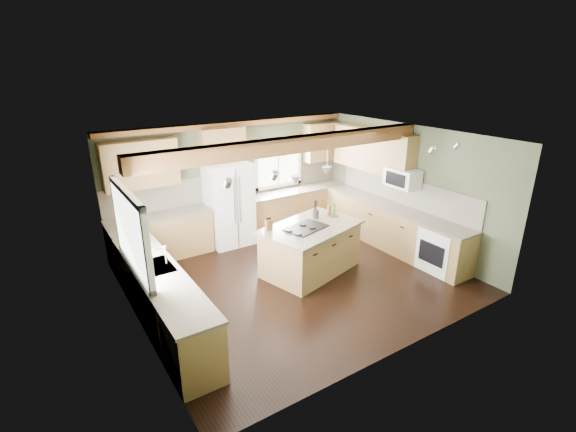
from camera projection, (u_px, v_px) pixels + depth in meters
floor at (296, 278)px, 7.74m from camera, size 5.60×5.60×0.00m
ceiling at (297, 138)px, 6.83m from camera, size 5.60×5.60×0.00m
wall_back at (233, 180)px, 9.25m from camera, size 5.60×0.00×5.60m
wall_left at (131, 249)px, 5.85m from camera, size 0.00×5.00×5.00m
wall_right at (407, 187)px, 8.71m from camera, size 0.00×5.00×5.00m
ceiling_beam at (293, 145)px, 6.95m from camera, size 5.55×0.26×0.26m
soffit_trim at (232, 124)px, 8.74m from camera, size 5.55×0.20×0.10m
backsplash_back at (234, 184)px, 9.27m from camera, size 5.58×0.03×0.58m
backsplash_right at (404, 191)px, 8.78m from camera, size 0.03×3.70×0.58m
base_cab_back_left at (161, 238)px, 8.40m from camera, size 2.02×0.60×0.88m
counter_back_left at (159, 216)px, 8.24m from camera, size 2.06×0.64×0.04m
base_cab_back_right at (296, 208)px, 10.07m from camera, size 2.62×0.60×0.88m
counter_back_right at (296, 190)px, 9.91m from camera, size 2.66×0.64×0.04m
base_cab_left at (158, 295)px, 6.35m from camera, size 0.60×3.70×0.88m
counter_left at (155, 268)px, 6.18m from camera, size 0.64×3.74×0.04m
base_cab_right at (391, 228)px, 8.90m from camera, size 0.60×3.70×0.88m
counter_right at (393, 207)px, 8.74m from camera, size 0.64×3.74×0.04m
upper_cab_back_left at (140, 164)px, 7.87m from camera, size 1.40×0.35×0.90m
upper_cab_over_fridge at (222, 145)px, 8.66m from camera, size 0.96×0.35×0.70m
upper_cab_right at (373, 150)px, 9.11m from camera, size 0.35×2.20×0.90m
upper_cab_back_corner at (321, 142)px, 10.06m from camera, size 0.90×0.35×0.90m
window_left at (130, 231)px, 5.81m from camera, size 0.04×1.60×1.05m
window_back at (277, 163)px, 9.73m from camera, size 1.10×0.04×1.00m
sink at (155, 267)px, 6.18m from camera, size 0.50×0.65×0.03m
faucet at (166, 256)px, 6.22m from camera, size 0.02×0.02×0.28m
dishwasher at (189, 340)px, 5.33m from camera, size 0.60×0.60×0.84m
oven at (442, 250)px, 7.88m from camera, size 0.60×0.72×0.84m
microwave at (402, 178)px, 8.48m from camera, size 0.40×0.70×0.38m
pendant_left at (296, 180)px, 7.06m from camera, size 0.18×0.18×0.16m
pendant_right at (327, 171)px, 7.67m from camera, size 0.18×0.18×0.16m
refrigerator at (229, 204)px, 8.94m from camera, size 0.90×0.74×1.80m
island at (310, 250)px, 7.87m from camera, size 1.96×1.48×0.88m
island_top at (311, 227)px, 7.71m from camera, size 2.10×1.62×0.04m
cooktop at (306, 228)px, 7.59m from camera, size 0.86×0.68×0.02m
knife_block at (269, 225)px, 7.48m from camera, size 0.12×0.09×0.20m
utensil_crock at (316, 214)px, 8.08m from camera, size 0.17×0.17×0.16m
bottle_tray at (332, 210)px, 8.19m from camera, size 0.33×0.33×0.24m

